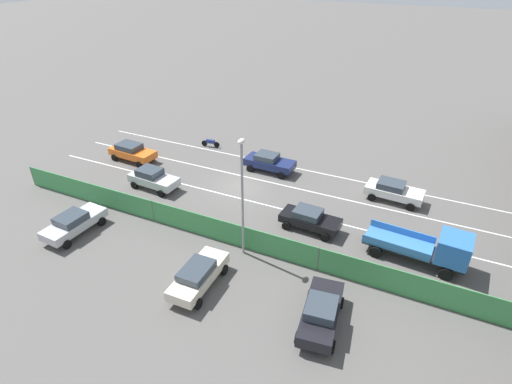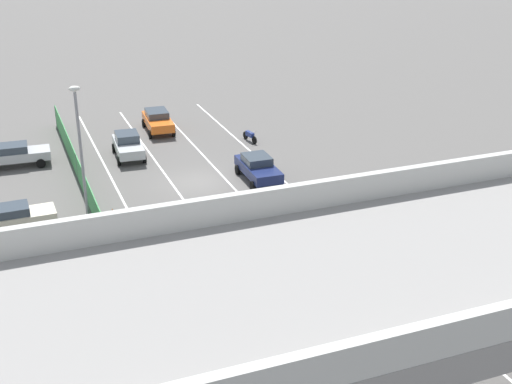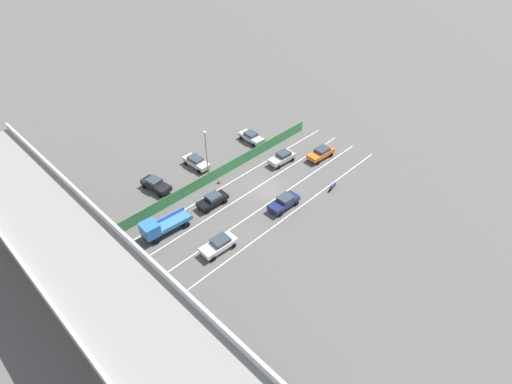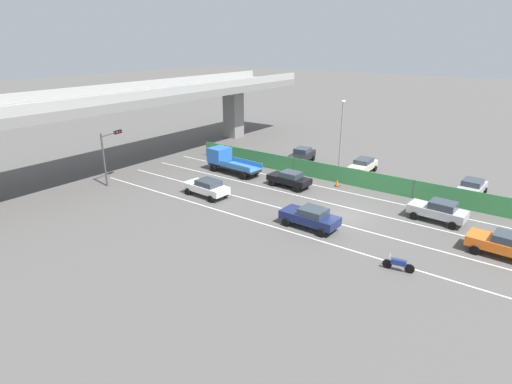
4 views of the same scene
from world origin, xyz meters
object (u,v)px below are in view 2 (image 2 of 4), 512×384
Objects in this scene: street_lamp at (80,146)px; traffic_cone at (113,214)px; flatbed_truck_blue at (222,294)px; car_sedan_silver at (128,145)px; parked_sedan_dark at (28,280)px; motorcycle at (250,136)px; car_taxi_orange at (158,120)px; car_hatchback_white at (329,240)px; car_sedan_black at (179,223)px; parked_sedan_cream at (12,218)px; parked_wagon_silver at (16,154)px; car_sedan_navy at (258,167)px.

traffic_cone is at bearing -157.32° from street_lamp.
flatbed_truck_blue reaches higher than traffic_cone.
parked_sedan_dark is (8.13, 17.27, -0.00)m from car_sedan_silver.
car_sedan_silver is at bearing 0.16° from motorcycle.
car_taxi_orange is 27.58m from flatbed_truck_blue.
street_lamp is at bearing -35.10° from car_hatchback_white.
flatbed_truck_blue is 0.79× the size of street_lamp.
car_sedan_black is at bearing 89.97° from car_sedan_silver.
street_lamp is (11.11, -7.81, 3.98)m from car_hatchback_white.
car_sedan_black is 4.76m from traffic_cone.
car_sedan_black is 0.95× the size of parked_sedan_cream.
motorcycle is 20.36m from parked_sedan_cream.
parked_sedan_cream is 5.70m from street_lamp.
flatbed_truck_blue is at bearing 147.68° from parked_sedan_dark.
car_hatchback_white is at bearing 144.45° from car_sedan_black.
traffic_cone is (12.36, 10.20, -0.12)m from motorcycle.
car_hatchback_white is 1.02× the size of car_sedan_silver.
car_sedan_silver is 0.69× the size of flatbed_truck_blue.
car_taxi_orange is 1.02× the size of parked_wagon_silver.
street_lamp is 11.32× the size of traffic_cone.
parked_sedan_dark is at bearing 62.71° from car_taxi_orange.
car_sedan_black is at bearing 154.65° from parked_sedan_cream.
car_taxi_orange is at bearing -40.74° from motorcycle.
car_sedan_silver is 22.18m from flatbed_truck_blue.
car_taxi_orange is 19.11m from parked_sedan_cream.
car_hatchback_white is 17.44m from parked_sedan_cream.
car_sedan_silver and parked_sedan_dark have the same top height.
parked_wagon_silver is 6.39× the size of traffic_cone.
car_hatchback_white is at bearing 149.88° from parked_sedan_cream.
car_sedan_navy is 15.66m from parked_sedan_cream.
parked_sedan_dark reaches higher than parked_wagon_silver.
car_sedan_black is 8.18m from car_hatchback_white.
flatbed_truck_blue is 1.40× the size of parked_wagon_silver.
car_sedan_black is 8.36m from flatbed_truck_blue.
parked_sedan_dark reaches higher than car_hatchback_white.
car_sedan_black is 16.74m from motorcycle.
parked_sedan_dark reaches higher than car_sedan_navy.
car_hatchback_white is 0.70× the size of flatbed_truck_blue.
car_sedan_navy is 0.99× the size of parked_wagon_silver.
parked_sedan_dark is at bearing 32.61° from car_sedan_navy.
street_lamp reaches higher than parked_sedan_cream.
motorcycle is at bearing -98.29° from car_hatchback_white.
car_sedan_silver is 2.28× the size of motorcycle.
car_taxi_orange is 6.49× the size of traffic_cone.
parked_sedan_cream is (8.44, 9.85, -0.03)m from car_sedan_silver.
parked_sedan_dark is at bearing -5.15° from car_hatchback_white.
car_taxi_orange is 1.06× the size of car_sedan_silver.
car_sedan_silver is 19.08m from parked_sedan_dark.
car_sedan_black is 0.68× the size of flatbed_truck_blue.
car_sedan_silver is 12.97m from parked_sedan_cream.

